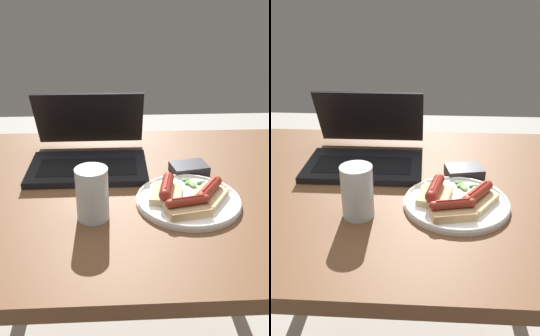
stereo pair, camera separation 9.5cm
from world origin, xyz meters
The scene contains 9 objects.
desk centered at (0.00, 0.00, 0.65)m, with size 1.08×0.83×0.76m.
laptop centered at (-0.12, 0.14, 0.79)m, with size 0.33×0.30×0.20m.
plate centered at (0.13, -0.09, 0.76)m, with size 0.25×0.25×0.02m.
sausage_toast_left centered at (0.08, -0.08, 0.78)m, with size 0.09×0.12×0.05m.
sausage_toast_middle centered at (0.18, -0.10, 0.78)m, with size 0.11×0.12×0.05m.
sausage_toast_right centered at (0.12, -0.16, 0.78)m, with size 0.11×0.08×0.04m.
salad_pile centered at (0.16, -0.02, 0.77)m, with size 0.07×0.06×0.01m.
drinking_glass centered at (-0.10, -0.15, 0.82)m, with size 0.07×0.07×0.12m.
external_drive centered at (0.16, 0.07, 0.77)m, with size 0.11×0.09×0.03m.
Camera 2 is at (0.06, -0.87, 1.23)m, focal length 40.00 mm.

